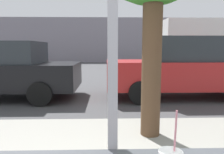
{
  "coord_description": "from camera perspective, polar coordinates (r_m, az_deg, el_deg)",
  "views": [
    {
      "loc": [
        -0.03,
        -1.01,
        1.5
      ],
      "look_at": [
        0.08,
        3.16,
        0.94
      ],
      "focal_mm": 34.47,
      "sensor_mm": 36.0,
      "label": 1
    }
  ],
  "objects": [
    {
      "name": "parked_car_black",
      "position": [
        7.18,
        -27.36,
        1.73
      ],
      "size": [
        4.55,
        2.07,
        1.69
      ],
      "color": "black",
      "rests_on": "ground"
    },
    {
      "name": "box_truck",
      "position": [
        12.4,
        26.91,
        7.16
      ],
      "size": [
        6.39,
        2.44,
        2.87
      ],
      "color": "silver",
      "rests_on": "ground"
    },
    {
      "name": "parked_car_red",
      "position": [
        6.88,
        18.51,
        2.42
      ],
      "size": [
        4.64,
        1.92,
        1.83
      ],
      "color": "red",
      "rests_on": "ground"
    },
    {
      "name": "ground_plane",
      "position": [
        9.13,
        -1.38,
        -1.8
      ],
      "size": [
        60.0,
        60.0,
        0.0
      ],
      "primitive_type": "plane",
      "color": "#424244"
    },
    {
      "name": "building_facade_far",
      "position": [
        23.87,
        -1.55,
        9.73
      ],
      "size": [
        28.0,
        1.2,
        4.74
      ],
      "primitive_type": "cube",
      "color": "gray",
      "rests_on": "ground"
    }
  ]
}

